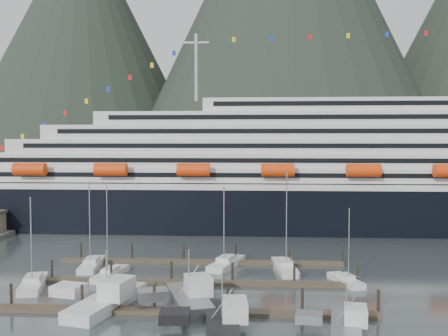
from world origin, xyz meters
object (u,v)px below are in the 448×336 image
Objects in this scene: sailboat_e at (92,265)px; sailboat_b at (110,274)px; cruise_ship at (364,177)px; sailboat_h at (346,281)px; trawler_b at (188,298)px; trawler_d at (345,325)px; sailboat_f at (226,264)px; sailboat_g at (285,268)px; trawler_c at (221,322)px; sailboat_a at (33,285)px; trawler_a at (106,300)px.

sailboat_b is at bearing -146.07° from sailboat_e.
cruise_ship reaches higher than sailboat_h.
trawler_b reaches higher than trawler_d.
sailboat_f is 9.67m from sailboat_g.
sailboat_e is 31.50m from sailboat_g.
trawler_b is 19.85m from trawler_d.
trawler_d is at bearing -94.80° from trawler_c.
sailboat_b is at bearing 35.89° from trawler_c.
sailboat_h is at bearing -1.55° from trawler_d.
sailboat_f is at bearing -77.27° from sailboat_a.
sailboat_e is 1.07× the size of sailboat_f.
sailboat_b is 0.90× the size of sailboat_g.
sailboat_g is at bearing -115.96° from cruise_ship.
sailboat_a is 0.98× the size of sailboat_f.
sailboat_g is 1.28× the size of trawler_b.
sailboat_g is (9.52, -1.71, 0.00)m from sailboat_f.
sailboat_h is 0.77× the size of trawler_a.
trawler_a is at bearing -163.79° from sailboat_e.
sailboat_h is 0.82× the size of trawler_c.
cruise_ship reaches higher than trawler_a.
sailboat_a is 12.81m from sailboat_e.
cruise_ship is at bearing -56.55° from sailboat_e.
sailboat_e is 0.99× the size of trawler_a.
sailboat_f is at bearing -18.27° from trawler_a.
sailboat_g reaches higher than trawler_a.
sailboat_f is 20.87m from trawler_b.
sailboat_g is (-20.94, -43.02, -11.60)m from cruise_ship.
trawler_a is 1.40× the size of trawler_d.
trawler_d is (41.02, -14.80, 0.38)m from sailboat_a.
sailboat_g is at bearing -35.16° from trawler_a.
trawler_b is (-21.59, -11.57, 0.58)m from sailboat_h.
trawler_d is (-16.00, -69.93, -11.22)m from cruise_ship.
cruise_ship reaches higher than sailboat_e.
trawler_a is 16.32m from trawler_c.
trawler_b is at bearing 99.05° from sailboat_h.
sailboat_a is at bearing -135.97° from cruise_ship.
trawler_b is 9.36m from trawler_c.
sailboat_b is at bearing -70.22° from sailboat_a.
sailboat_e is 22.06m from sailboat_f.
cruise_ship is 72.61m from trawler_d.
sailboat_g reaches higher than sailboat_f.
sailboat_b is 14.83m from trawler_a.
trawler_a is (-13.81, -21.84, 0.54)m from sailboat_f.
trawler_c is at bearing -100.57° from trawler_a.
sailboat_h reaches higher than trawler_d.
trawler_a is 1.18× the size of trawler_b.
sailboat_f reaches higher than trawler_a.
sailboat_e is at bearing 83.21° from sailboat_g.
sailboat_a reaches higher than sailboat_h.
sailboat_a is 0.90× the size of trawler_a.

